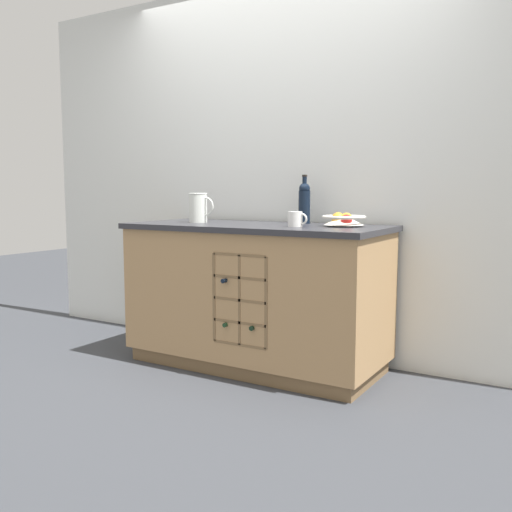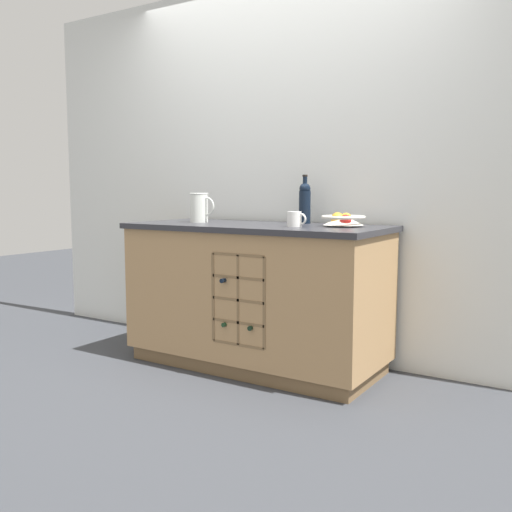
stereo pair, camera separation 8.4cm
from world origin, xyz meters
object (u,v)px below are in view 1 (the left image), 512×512
(fruit_bowl, at_px, (344,219))
(standing_wine_bottle, at_px, (304,202))
(ceramic_mug, at_px, (296,219))
(white_pitcher, at_px, (199,207))

(fruit_bowl, relative_size, standing_wine_bottle, 0.83)
(ceramic_mug, distance_m, standing_wine_bottle, 0.35)
(white_pitcher, distance_m, standing_wine_bottle, 0.70)
(standing_wine_bottle, bearing_deg, fruit_bowl, -24.64)
(fruit_bowl, distance_m, standing_wine_bottle, 0.38)
(ceramic_mug, height_order, standing_wine_bottle, standing_wine_bottle)
(white_pitcher, bearing_deg, ceramic_mug, -4.80)
(fruit_bowl, relative_size, white_pitcher, 1.33)
(white_pitcher, bearing_deg, fruit_bowl, 5.89)
(white_pitcher, height_order, standing_wine_bottle, standing_wine_bottle)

